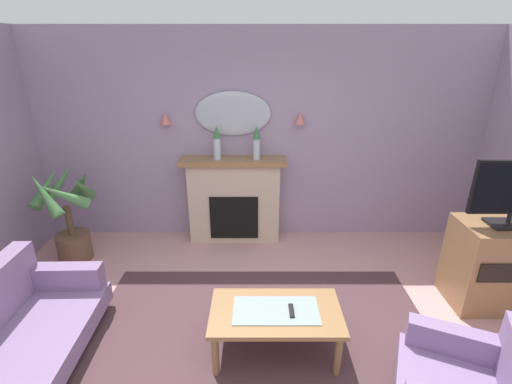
{
  "coord_description": "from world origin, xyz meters",
  "views": [
    {
      "loc": [
        -0.04,
        -2.21,
        2.47
      ],
      "look_at": [
        -0.05,
        1.21,
        1.11
      ],
      "focal_mm": 25.19,
      "sensor_mm": 36.0,
      "label": 1
    }
  ],
  "objects_px": {
    "mantel_vase_right": "(258,142)",
    "tv_cabinet": "(496,265)",
    "wall_sconce_left": "(167,118)",
    "floral_couch": "(5,343)",
    "wall_mirror": "(234,114)",
    "tv_remote": "(293,311)",
    "wall_sconce_right": "(302,118)",
    "potted_plant_corner_palm": "(70,214)",
    "mantel_vase_left": "(218,142)",
    "fireplace": "(236,201)",
    "coffee_table": "(277,316)"
  },
  "relations": [
    {
      "from": "floral_couch",
      "to": "potted_plant_corner_palm",
      "type": "distance_m",
      "value": 1.8
    },
    {
      "from": "mantel_vase_right",
      "to": "floral_couch",
      "type": "height_order",
      "value": "mantel_vase_right"
    },
    {
      "from": "mantel_vase_right",
      "to": "tv_cabinet",
      "type": "relative_size",
      "value": 0.48
    },
    {
      "from": "coffee_table",
      "to": "floral_couch",
      "type": "height_order",
      "value": "floral_couch"
    },
    {
      "from": "mantel_vase_right",
      "to": "floral_couch",
      "type": "distance_m",
      "value": 3.19
    },
    {
      "from": "tv_remote",
      "to": "potted_plant_corner_palm",
      "type": "relative_size",
      "value": 0.13
    },
    {
      "from": "wall_sconce_right",
      "to": "fireplace",
      "type": "bearing_deg",
      "value": -173.84
    },
    {
      "from": "tv_remote",
      "to": "floral_couch",
      "type": "height_order",
      "value": "floral_couch"
    },
    {
      "from": "mantel_vase_left",
      "to": "wall_sconce_left",
      "type": "distance_m",
      "value": 0.72
    },
    {
      "from": "coffee_table",
      "to": "tv_cabinet",
      "type": "height_order",
      "value": "tv_cabinet"
    },
    {
      "from": "wall_sconce_left",
      "to": "tv_remote",
      "type": "relative_size",
      "value": 0.88
    },
    {
      "from": "tv_cabinet",
      "to": "coffee_table",
      "type": "bearing_deg",
      "value": -163.17
    },
    {
      "from": "tv_remote",
      "to": "floral_couch",
      "type": "relative_size",
      "value": 0.09
    },
    {
      "from": "tv_remote",
      "to": "mantel_vase_left",
      "type": "bearing_deg",
      "value": 111.26
    },
    {
      "from": "wall_sconce_right",
      "to": "potted_plant_corner_palm",
      "type": "height_order",
      "value": "wall_sconce_right"
    },
    {
      "from": "wall_mirror",
      "to": "tv_remote",
      "type": "distance_m",
      "value": 2.6
    },
    {
      "from": "wall_mirror",
      "to": "floral_couch",
      "type": "height_order",
      "value": "wall_mirror"
    },
    {
      "from": "wall_sconce_left",
      "to": "floral_couch",
      "type": "xyz_separation_m",
      "value": [
        -0.84,
        -2.37,
        -1.34
      ]
    },
    {
      "from": "fireplace",
      "to": "potted_plant_corner_palm",
      "type": "bearing_deg",
      "value": -165.12
    },
    {
      "from": "floral_couch",
      "to": "mantel_vase_right",
      "type": "bearing_deg",
      "value": 48.41
    },
    {
      "from": "tv_remote",
      "to": "mantel_vase_right",
      "type": "bearing_deg",
      "value": 98.08
    },
    {
      "from": "mantel_vase_right",
      "to": "tv_remote",
      "type": "distance_m",
      "value": 2.25
    },
    {
      "from": "mantel_vase_right",
      "to": "tv_cabinet",
      "type": "xyz_separation_m",
      "value": [
        2.4,
        -1.33,
        -0.94
      ]
    },
    {
      "from": "mantel_vase_left",
      "to": "wall_mirror",
      "type": "relative_size",
      "value": 0.45
    },
    {
      "from": "floral_couch",
      "to": "wall_sconce_left",
      "type": "bearing_deg",
      "value": 70.39
    },
    {
      "from": "wall_sconce_left",
      "to": "wall_sconce_right",
      "type": "height_order",
      "value": "same"
    },
    {
      "from": "fireplace",
      "to": "tv_remote",
      "type": "height_order",
      "value": "fireplace"
    },
    {
      "from": "wall_sconce_left",
      "to": "floral_couch",
      "type": "bearing_deg",
      "value": -109.61
    },
    {
      "from": "wall_mirror",
      "to": "coffee_table",
      "type": "relative_size",
      "value": 0.87
    },
    {
      "from": "wall_sconce_right",
      "to": "mantel_vase_left",
      "type": "bearing_deg",
      "value": -173.48
    },
    {
      "from": "fireplace",
      "to": "mantel_vase_right",
      "type": "height_order",
      "value": "mantel_vase_right"
    },
    {
      "from": "floral_couch",
      "to": "tv_cabinet",
      "type": "relative_size",
      "value": 1.93
    },
    {
      "from": "tv_cabinet",
      "to": "mantel_vase_left",
      "type": "bearing_deg",
      "value": 155.42
    },
    {
      "from": "coffee_table",
      "to": "floral_couch",
      "type": "relative_size",
      "value": 0.63
    },
    {
      "from": "fireplace",
      "to": "coffee_table",
      "type": "xyz_separation_m",
      "value": [
        0.46,
        -2.03,
        -0.19
      ]
    },
    {
      "from": "wall_mirror",
      "to": "potted_plant_corner_palm",
      "type": "bearing_deg",
      "value": -161.36
    },
    {
      "from": "floral_couch",
      "to": "tv_cabinet",
      "type": "height_order",
      "value": "tv_cabinet"
    },
    {
      "from": "wall_sconce_right",
      "to": "mantel_vase_right",
      "type": "bearing_deg",
      "value": -167.69
    },
    {
      "from": "coffee_table",
      "to": "tv_cabinet",
      "type": "bearing_deg",
      "value": 16.83
    },
    {
      "from": "fireplace",
      "to": "coffee_table",
      "type": "distance_m",
      "value": 2.09
    },
    {
      "from": "wall_sconce_left",
      "to": "coffee_table",
      "type": "relative_size",
      "value": 0.13
    },
    {
      "from": "wall_sconce_left",
      "to": "tv_remote",
      "type": "bearing_deg",
      "value": -56.15
    },
    {
      "from": "mantel_vase_left",
      "to": "wall_sconce_left",
      "type": "relative_size",
      "value": 3.12
    },
    {
      "from": "wall_mirror",
      "to": "potted_plant_corner_palm",
      "type": "height_order",
      "value": "wall_mirror"
    },
    {
      "from": "fireplace",
      "to": "wall_sconce_right",
      "type": "relative_size",
      "value": 9.71
    },
    {
      "from": "fireplace",
      "to": "tv_remote",
      "type": "distance_m",
      "value": 2.14
    },
    {
      "from": "wall_mirror",
      "to": "wall_sconce_left",
      "type": "distance_m",
      "value": 0.85
    },
    {
      "from": "wall_sconce_right",
      "to": "floral_couch",
      "type": "distance_m",
      "value": 3.72
    },
    {
      "from": "wall_sconce_left",
      "to": "floral_couch",
      "type": "relative_size",
      "value": 0.08
    },
    {
      "from": "wall_sconce_right",
      "to": "tv_remote",
      "type": "distance_m",
      "value": 2.47
    }
  ]
}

